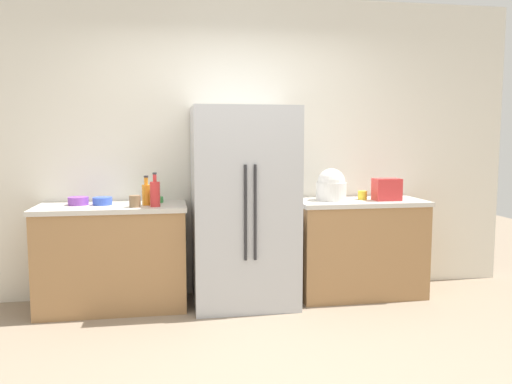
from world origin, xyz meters
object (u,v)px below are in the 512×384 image
(bottle_a, at_px, (146,194))
(cup_a, at_px, (362,195))
(cup_b, at_px, (135,201))
(bowl_c, at_px, (102,201))
(bottle_b, at_px, (155,193))
(toaster, at_px, (387,189))
(bowl_b, at_px, (78,201))
(rice_cooker, at_px, (331,186))
(refrigerator, at_px, (244,207))
(bowl_a, at_px, (154,200))

(bottle_a, relative_size, cup_a, 3.00)
(cup_b, bearing_deg, bowl_c, 145.44)
(bottle_b, bearing_deg, toaster, 2.18)
(bowl_b, bearing_deg, cup_a, -1.02)
(rice_cooker, relative_size, bottle_b, 1.03)
(refrigerator, relative_size, toaster, 7.30)
(bottle_b, relative_size, cup_b, 2.95)
(refrigerator, bearing_deg, bottle_b, -173.38)
(cup_a, relative_size, bowl_a, 0.54)
(toaster, relative_size, rice_cooker, 0.81)
(bottle_b, bearing_deg, bowl_b, 161.34)
(rice_cooker, bearing_deg, refrigerator, -174.21)
(rice_cooker, bearing_deg, cup_a, 0.61)
(bottle_a, bearing_deg, cup_a, 1.95)
(refrigerator, relative_size, rice_cooker, 5.91)
(cup_b, height_order, bowl_b, cup_b)
(bowl_c, bearing_deg, refrigerator, -4.98)
(toaster, relative_size, cup_a, 2.82)
(bowl_b, bearing_deg, bowl_c, -7.42)
(bottle_a, xyz_separation_m, bowl_a, (0.06, 0.18, -0.07))
(bowl_b, bearing_deg, bowl_a, 6.21)
(bottle_b, distance_m, bowl_a, 0.30)
(bottle_a, relative_size, bowl_c, 1.55)
(rice_cooker, distance_m, bowl_c, 2.04)
(refrigerator, xyz_separation_m, toaster, (1.33, -0.01, 0.13))
(rice_cooker, height_order, bowl_a, rice_cooker)
(cup_b, bearing_deg, bottle_a, 50.74)
(bowl_c, bearing_deg, bowl_b, 172.58)
(toaster, xyz_separation_m, bowl_a, (-2.10, 0.21, -0.08))
(toaster, height_order, bowl_a, toaster)
(bowl_a, bearing_deg, bottle_a, -108.69)
(rice_cooker, xyz_separation_m, bowl_a, (-1.60, 0.12, -0.11))
(cup_a, bearing_deg, refrigerator, -175.61)
(toaster, height_order, cup_b, toaster)
(bowl_b, bearing_deg, refrigerator, -5.33)
(refrigerator, xyz_separation_m, bowl_c, (-1.21, 0.11, 0.06))
(bottle_a, distance_m, bowl_c, 0.39)
(toaster, distance_m, cup_b, 2.26)
(bowl_b, bearing_deg, toaster, -2.94)
(bottle_b, height_order, bowl_b, bottle_b)
(toaster, xyz_separation_m, cup_a, (-0.20, 0.10, -0.06))
(toaster, height_order, bowl_b, toaster)
(rice_cooker, bearing_deg, toaster, -10.39)
(toaster, bearing_deg, bowl_c, 177.42)
(rice_cooker, relative_size, cup_b, 3.03)
(rice_cooker, distance_m, bowl_b, 2.24)
(refrigerator, distance_m, rice_cooker, 0.84)
(cup_a, height_order, bowl_b, cup_a)
(cup_b, relative_size, bowl_a, 0.62)
(bottle_b, relative_size, bowl_c, 1.75)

